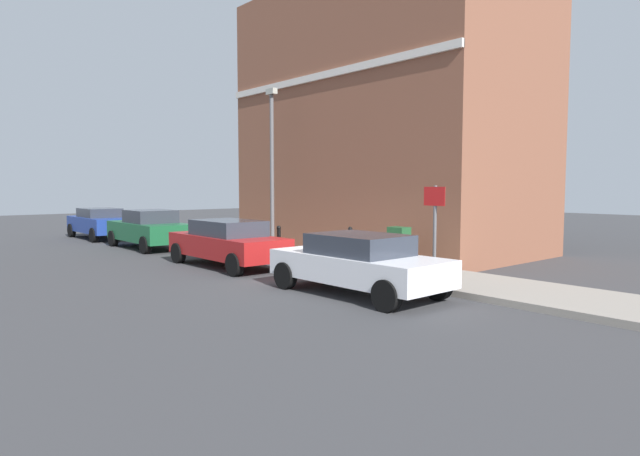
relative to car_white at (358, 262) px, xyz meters
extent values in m
plane|color=#38383A|center=(0.74, 2.03, -0.72)|extent=(80.00, 80.00, 0.00)
cube|color=gray|center=(2.65, 8.03, -0.65)|extent=(2.58, 30.00, 0.15)
cube|color=brown|center=(7.00, 5.61, 4.20)|extent=(6.11, 11.16, 9.84)
cube|color=silver|center=(3.90, 5.61, 5.51)|extent=(0.12, 11.16, 0.24)
cube|color=silver|center=(0.00, 0.01, -0.11)|extent=(1.83, 4.30, 0.59)
cube|color=#2D333D|center=(0.00, -0.03, 0.40)|extent=(1.58, 2.11, 0.47)
cylinder|color=black|center=(-0.86, 1.58, -0.40)|extent=(0.23, 0.64, 0.64)
cylinder|color=black|center=(0.80, 1.61, -0.40)|extent=(0.23, 0.64, 0.64)
cylinder|color=black|center=(-0.80, -1.59, -0.40)|extent=(0.23, 0.64, 0.64)
cylinder|color=black|center=(0.86, -1.56, -0.40)|extent=(0.23, 0.64, 0.64)
cube|color=maroon|center=(-0.04, 5.56, -0.09)|extent=(1.68, 4.45, 0.63)
cube|color=#2D333D|center=(-0.04, 5.50, 0.45)|extent=(1.48, 2.25, 0.48)
cylinder|color=black|center=(-0.83, 7.23, -0.40)|extent=(0.22, 0.64, 0.64)
cylinder|color=black|center=(0.75, 7.23, -0.40)|extent=(0.22, 0.64, 0.64)
cylinder|color=black|center=(-0.83, 3.88, -0.40)|extent=(0.22, 0.64, 0.64)
cylinder|color=black|center=(0.75, 3.88, -0.40)|extent=(0.22, 0.64, 0.64)
cube|color=#195933|center=(0.16, 11.75, -0.05)|extent=(1.78, 4.35, 0.70)
cube|color=#2D333D|center=(0.16, 11.57, 0.53)|extent=(1.55, 1.84, 0.51)
cylinder|color=black|center=(-0.65, 13.38, -0.40)|extent=(0.23, 0.64, 0.64)
cylinder|color=black|center=(0.99, 13.37, -0.40)|extent=(0.23, 0.64, 0.64)
cylinder|color=black|center=(-0.68, 10.14, -0.40)|extent=(0.23, 0.64, 0.64)
cylinder|color=black|center=(0.97, 10.13, -0.40)|extent=(0.23, 0.64, 0.64)
cube|color=navy|center=(0.05, 17.00, -0.06)|extent=(1.71, 4.33, 0.68)
cube|color=#2D333D|center=(0.05, 16.97, 0.48)|extent=(1.49, 2.05, 0.43)
cylinder|color=black|center=(-0.73, 18.61, -0.40)|extent=(0.22, 0.64, 0.64)
cylinder|color=black|center=(0.85, 18.60, -0.40)|extent=(0.22, 0.64, 0.64)
cylinder|color=black|center=(-0.75, 15.39, -0.40)|extent=(0.22, 0.64, 0.64)
cylinder|color=black|center=(0.83, 15.38, -0.40)|extent=(0.22, 0.64, 0.64)
cube|color=#1E4C28|center=(2.93, 1.34, 0.00)|extent=(0.40, 0.55, 1.15)
cube|color=#333333|center=(2.93, 1.34, -0.53)|extent=(0.46, 0.61, 0.08)
cylinder|color=black|center=(3.03, 3.40, -0.10)|extent=(0.12, 0.12, 0.95)
sphere|color=black|center=(3.03, 3.40, 0.40)|extent=(0.14, 0.14, 0.14)
cylinder|color=black|center=(1.61, 5.17, -0.10)|extent=(0.12, 0.12, 0.95)
sphere|color=black|center=(1.61, 5.17, 0.40)|extent=(0.14, 0.14, 0.14)
cylinder|color=#59595B|center=(1.71, -0.80, 0.58)|extent=(0.08, 0.08, 2.30)
cube|color=white|center=(1.69, -0.80, 1.48)|extent=(0.03, 0.56, 0.40)
cube|color=red|center=(1.68, -0.80, 1.48)|extent=(0.01, 0.60, 0.44)
cylinder|color=#59595B|center=(2.86, 7.26, 2.18)|extent=(0.14, 0.14, 5.50)
cube|color=#A5A599|center=(2.86, 7.26, 5.05)|extent=(0.20, 0.44, 0.20)
camera|label=1|loc=(-8.52, -8.55, 1.72)|focal=30.33mm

